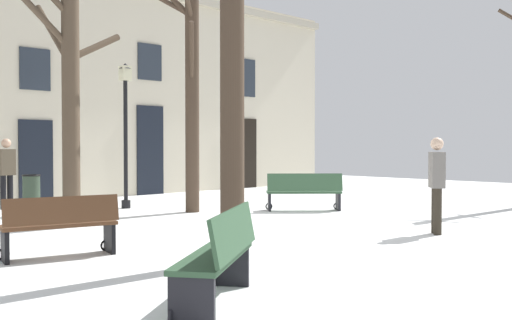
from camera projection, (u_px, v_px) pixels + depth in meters
The scene contains 12 objects.
ground_plane at pixel (314, 224), 11.49m from camera, with size 30.75×30.75×0.00m, color white.
building_facade at pixel (99, 85), 17.41m from camera, with size 19.22×0.60×6.61m.
tree_foreground at pixel (70, 77), 11.12m from camera, with size 2.17×1.09×5.38m.
tree_center at pixel (190, 92), 13.54m from camera, with size 1.42×2.32×5.42m.
tree_right_of_center at pixel (231, 55), 7.73m from camera, with size 1.39×2.02×5.55m.
streetlamp at pixel (126, 119), 14.40m from camera, with size 0.30×0.30×3.56m.
litter_bin at pixel (31, 195), 12.92m from camera, with size 0.40×0.40×0.91m.
bench_by_litter_bin at pixel (60, 226), 8.06m from camera, with size 1.61×0.82×0.86m.
bench_near_lamp at pixel (304, 191), 13.88m from camera, with size 1.65×1.55×0.89m.
bench_facing_shops at pixel (220, 256), 5.69m from camera, with size 1.61×1.35×0.94m.
person_strolling at pixel (6, 170), 14.22m from camera, with size 0.41×0.28×1.71m.
person_by_shop_door at pixel (437, 181), 10.22m from camera, with size 0.43×0.41×1.69m.
Camera 1 is at (-8.75, -7.47, 1.55)m, focal length 41.24 mm.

